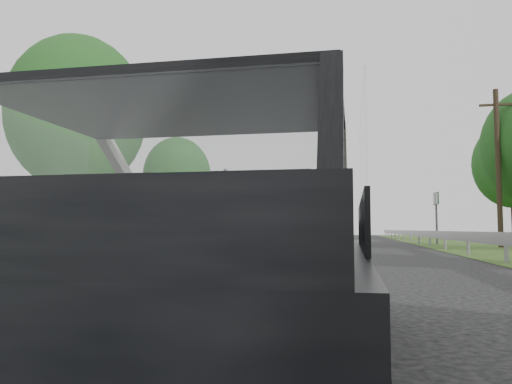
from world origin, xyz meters
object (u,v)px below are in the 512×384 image
at_px(other_car, 324,232).
at_px(highway_sign, 436,218).
at_px(utility_pole, 498,167).
at_px(subject_car, 206,242).
at_px(cat, 257,190).

distance_m(other_car, highway_sign, 6.43).
distance_m(other_car, utility_pole, 8.54).
relative_size(subject_car, other_car, 1.00).
bearing_deg(subject_car, highway_sign, 78.25).
height_order(subject_car, highway_sign, highway_sign).
bearing_deg(utility_pole, other_car, 166.95).
xyz_separation_m(other_car, highway_sign, (5.84, 2.60, 0.74)).
xyz_separation_m(highway_sign, utility_pole, (1.99, -4.42, 2.16)).
bearing_deg(cat, other_car, 90.39).
bearing_deg(subject_car, other_car, 91.46).
bearing_deg(utility_pole, subject_car, -109.14).
relative_size(subject_car, utility_pole, 0.56).
distance_m(subject_car, cat, 0.77).
xyz_separation_m(cat, utility_pole, (7.07, 20.23, 2.47)).
relative_size(cat, utility_pole, 0.08).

